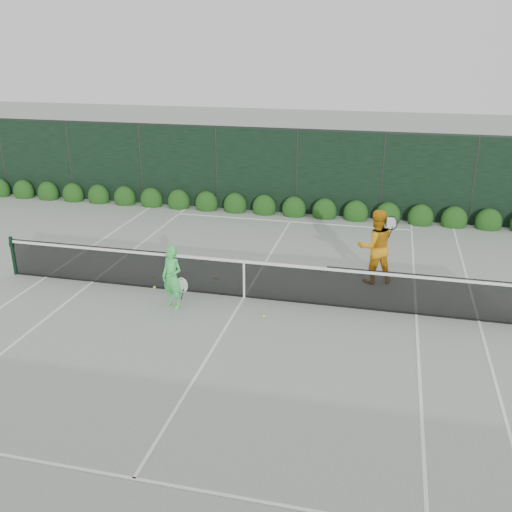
# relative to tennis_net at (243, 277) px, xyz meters

# --- Properties ---
(ground) EXTENTS (80.00, 80.00, 0.00)m
(ground) POSITION_rel_tennis_net_xyz_m (0.02, 0.00, -0.53)
(ground) COLOR gray
(ground) RESTS_ON ground
(tennis_net) EXTENTS (12.90, 0.10, 1.07)m
(tennis_net) POSITION_rel_tennis_net_xyz_m (0.00, 0.00, 0.00)
(tennis_net) COLOR black
(tennis_net) RESTS_ON ground
(player_woman) EXTENTS (0.68, 0.54, 1.52)m
(player_woman) POSITION_rel_tennis_net_xyz_m (-1.48, -0.91, 0.23)
(player_woman) COLOR #40DA5C
(player_woman) RESTS_ON ground
(player_man) EXTENTS (1.16, 1.05, 1.96)m
(player_man) POSITION_rel_tennis_net_xyz_m (3.07, 1.73, 0.45)
(player_man) COLOR orange
(player_man) RESTS_ON ground
(court_lines) EXTENTS (11.03, 23.83, 0.01)m
(court_lines) POSITION_rel_tennis_net_xyz_m (0.02, 0.00, -0.53)
(court_lines) COLOR white
(court_lines) RESTS_ON ground
(windscreen_fence) EXTENTS (32.00, 21.07, 3.06)m
(windscreen_fence) POSITION_rel_tennis_net_xyz_m (0.02, -2.71, 0.98)
(windscreen_fence) COLOR black
(windscreen_fence) RESTS_ON ground
(hedge_row) EXTENTS (31.66, 0.65, 0.94)m
(hedge_row) POSITION_rel_tennis_net_xyz_m (0.02, 7.15, -0.30)
(hedge_row) COLOR #14360E
(hedge_row) RESTS_ON ground
(tennis_balls) EXTENTS (3.43, 2.11, 0.07)m
(tennis_balls) POSITION_rel_tennis_net_xyz_m (-1.40, 0.35, -0.50)
(tennis_balls) COLOR #D5F235
(tennis_balls) RESTS_ON ground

